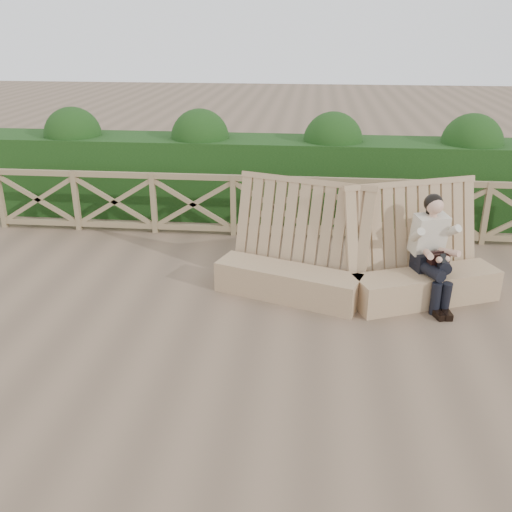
# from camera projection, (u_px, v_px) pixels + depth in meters

# --- Properties ---
(ground) EXTENTS (60.00, 60.00, 0.00)m
(ground) POSITION_uv_depth(u_px,v_px,m) (251.00, 337.00, 6.91)
(ground) COLOR brown
(ground) RESTS_ON ground
(bench) EXTENTS (3.92, 1.44, 1.56)m
(bench) POSITION_uv_depth(u_px,v_px,m) (356.00, 271.00, 7.79)
(bench) COLOR #9E7B5A
(bench) RESTS_ON ground
(woman) EXTENTS (0.58, 0.98, 1.48)m
(woman) POSITION_uv_depth(u_px,v_px,m) (432.00, 248.00, 7.54)
(woman) COLOR black
(woman) RESTS_ON ground
(guardrail) EXTENTS (10.10, 0.09, 1.10)m
(guardrail) POSITION_uv_depth(u_px,v_px,m) (274.00, 207.00, 9.92)
(guardrail) COLOR olive
(guardrail) RESTS_ON ground
(hedge) EXTENTS (12.00, 1.20, 1.50)m
(hedge) POSITION_uv_depth(u_px,v_px,m) (278.00, 178.00, 10.95)
(hedge) COLOR black
(hedge) RESTS_ON ground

